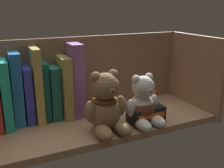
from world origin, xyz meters
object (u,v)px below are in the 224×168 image
book_2 (5,93)px  book_7 (53,92)px  book_5 (36,84)px  teddy_bear_larger (106,106)px  book_3 (16,88)px  book_9 (74,79)px  book_4 (28,94)px  pillar_candle (148,99)px  book_8 (63,86)px  small_product_box (146,114)px  teddy_bear_smaller (143,105)px  book_6 (44,90)px

book_2 → book_7: size_ratio=1.21×
book_5 → teddy_bear_larger: bearing=-46.4°
book_3 → book_9: bearing=0.0°
book_4 → pillar_candle: bearing=-10.4°
book_3 → book_7: (10.65, 0.00, -2.55)cm
book_7 → book_8: 3.57cm
small_product_box → pillar_candle: bearing=54.1°
book_4 → book_7: bearing=-0.0°
book_4 → teddy_bear_larger: (18.28, -16.44, -1.05)cm
book_9 → pillar_candle: 25.97cm
book_9 → teddy_bear_smaller: (15.42, -16.64, -5.53)cm
book_5 → small_product_box: bearing=-29.7°
book_7 → small_product_box: 29.25cm
book_6 → teddy_bear_larger: 21.21cm
book_9 → teddy_bear_smaller: size_ratio=1.52×
book_5 → book_7: 5.89cm
book_2 → book_7: book_2 is taller
book_9 → book_7: bearing=-180.0°
book_5 → book_6: bearing=-0.0°
small_product_box → book_8: bearing=141.2°
book_3 → book_8: size_ratio=1.11×
book_2 → small_product_box: 41.40cm
book_7 → teddy_bear_larger: 19.58cm
book_3 → book_4: book_3 is taller
book_9 → teddy_bear_larger: bearing=-76.9°
book_3 → teddy_bear_smaller: (32.87, -16.64, -4.73)cm
book_8 → book_7: bearing=-180.0°
teddy_bear_larger → book_7: bearing=122.9°
book_3 → book_7: size_ratio=1.31×
book_2 → book_9: size_ratio=0.86×
book_7 → teddy_bear_smaller: book_7 is taller
book_2 → teddy_bear_larger: (24.35, -16.44, -2.47)cm
book_3 → book_6: (7.96, 0.00, -1.73)cm
book_2 → book_6: (11.05, -0.00, -0.89)cm
teddy_bear_smaller → book_4: bearing=150.9°
book_9 → small_product_box: (16.80, -16.36, -8.89)cm
book_3 → small_product_box: bearing=-25.5°
book_7 → small_product_box: bearing=-34.7°
book_3 → book_4: size_ratio=1.27×
book_4 → teddy_bear_larger: 24.60cm
book_9 → teddy_bear_larger: size_ratio=1.33×
book_7 → pillar_candle: size_ratio=2.60×
book_9 → book_4: bearing=180.0°
small_product_box → book_4: bearing=152.4°
book_3 → teddy_bear_smaller: bearing=-26.8°
book_2 → book_4: bearing=0.0°
book_6 → book_8: bearing=0.0°
book_2 → teddy_bear_smaller: 39.81cm
book_4 → book_7: (7.66, -0.00, -0.30)cm
book_9 → teddy_bear_larger: (3.82, -16.44, -4.11)cm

